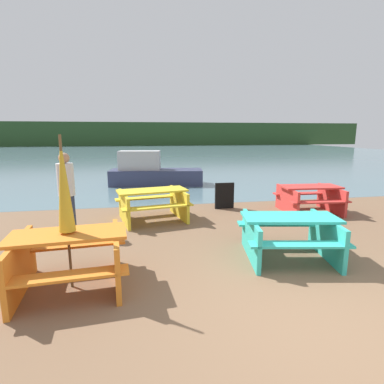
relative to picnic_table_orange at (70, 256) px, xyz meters
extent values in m
plane|color=brown|center=(3.07, -1.43, -0.47)|extent=(60.00, 60.00, 0.00)
cube|color=slate|center=(3.07, 29.64, -0.47)|extent=(60.00, 50.00, 0.00)
cube|color=#284723|center=(3.07, 49.64, 1.53)|extent=(80.00, 1.60, 4.00)
cube|color=orange|center=(0.00, 0.00, 0.31)|extent=(1.61, 0.83, 0.04)
cube|color=orange|center=(0.05, -0.55, -0.04)|extent=(1.57, 0.41, 0.04)
cube|color=orange|center=(-0.05, 0.55, -0.04)|extent=(1.57, 0.41, 0.04)
cube|color=orange|center=(-0.63, -0.05, -0.09)|extent=(0.19, 1.38, 0.76)
cube|color=orange|center=(0.63, 0.05, -0.09)|extent=(0.19, 1.38, 0.76)
cube|color=#33B7A8|center=(3.51, 0.40, 0.26)|extent=(1.69, 0.97, 0.04)
cube|color=#33B7A8|center=(3.42, -0.14, -0.02)|extent=(1.62, 0.55, 0.04)
cube|color=#33B7A8|center=(3.61, 0.95, -0.02)|extent=(1.62, 0.55, 0.04)
cube|color=#33B7A8|center=(2.87, 0.52, -0.11)|extent=(0.31, 1.37, 0.71)
cube|color=#33B7A8|center=(4.16, 0.29, -0.11)|extent=(0.31, 1.37, 0.71)
cube|color=red|center=(5.58, 3.17, 0.25)|extent=(1.61, 0.80, 0.04)
cube|color=red|center=(5.54, 2.62, -0.05)|extent=(1.58, 0.38, 0.04)
cube|color=red|center=(5.61, 3.71, -0.05)|extent=(1.58, 0.38, 0.04)
cube|color=red|center=(4.94, 3.21, -0.12)|extent=(0.16, 1.38, 0.69)
cube|color=red|center=(6.22, 3.12, -0.12)|extent=(0.16, 1.38, 0.69)
cube|color=yellow|center=(1.30, 3.17, 0.28)|extent=(1.78, 1.01, 0.04)
cube|color=yellow|center=(1.40, 2.63, -0.01)|extent=(1.70, 0.60, 0.04)
cube|color=yellow|center=(1.19, 3.71, -0.01)|extent=(1.70, 0.60, 0.04)
cube|color=yellow|center=(0.61, 3.03, -0.10)|extent=(0.33, 1.37, 0.73)
cube|color=yellow|center=(1.98, 3.30, -0.10)|extent=(0.33, 1.37, 0.73)
cylinder|color=brown|center=(0.00, 0.00, 0.60)|extent=(0.04, 0.04, 2.13)
cone|color=gold|center=(0.00, 0.00, 1.01)|extent=(0.22, 0.22, 1.30)
cube|color=#333856|center=(1.72, 8.41, -0.15)|extent=(3.94, 1.71, 0.65)
cube|color=#B2B2B2|center=(1.04, 8.50, 0.57)|extent=(1.78, 1.06, 0.78)
cylinder|color=#283351|center=(-0.57, 2.57, -0.06)|extent=(0.30, 0.30, 0.82)
cylinder|color=silver|center=(-0.57, 2.57, 0.70)|extent=(0.35, 0.35, 0.70)
sphere|color=tan|center=(-0.57, 2.57, 1.16)|extent=(0.23, 0.23, 0.23)
cube|color=black|center=(3.40, 3.98, -0.09)|extent=(0.55, 0.08, 0.75)
camera|label=1|loc=(0.99, -4.16, 1.68)|focal=28.00mm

